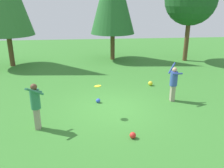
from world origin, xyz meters
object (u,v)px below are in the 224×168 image
(person_thrower, at_px, (174,81))
(ball_red, at_px, (133,135))
(frisbee, at_px, (98,86))
(person_catcher, at_px, (36,103))
(ball_blue, at_px, (98,101))
(ball_yellow, at_px, (150,83))

(person_thrower, xyz_separation_m, ball_red, (-2.43, -2.98, -0.86))
(frisbee, bearing_deg, person_catcher, -160.14)
(person_thrower, height_order, ball_red, person_thrower)
(ball_blue, bearing_deg, person_thrower, -1.95)
(person_catcher, relative_size, ball_yellow, 6.92)
(person_catcher, relative_size, ball_blue, 8.56)
(ball_blue, distance_m, ball_yellow, 3.63)
(person_catcher, distance_m, ball_yellow, 6.79)
(frisbee, bearing_deg, ball_red, -58.80)
(ball_blue, height_order, ball_red, ball_red)
(person_catcher, distance_m, ball_blue, 3.26)
(ball_blue, distance_m, ball_red, 3.27)
(ball_red, bearing_deg, ball_yellow, 69.16)
(person_catcher, xyz_separation_m, ball_yellow, (5.29, 4.15, -0.92))
(person_catcher, height_order, ball_blue, person_catcher)
(frisbee, xyz_separation_m, ball_yellow, (3.05, 3.34, -1.16))
(ball_blue, relative_size, ball_red, 0.92)
(person_thrower, xyz_separation_m, ball_blue, (-3.47, 0.12, -0.87))
(ball_red, xyz_separation_m, ball_yellow, (1.96, 5.14, 0.01))
(ball_red, height_order, ball_yellow, ball_yellow)
(person_thrower, bearing_deg, person_catcher, 0.53)
(frisbee, distance_m, ball_yellow, 4.67)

